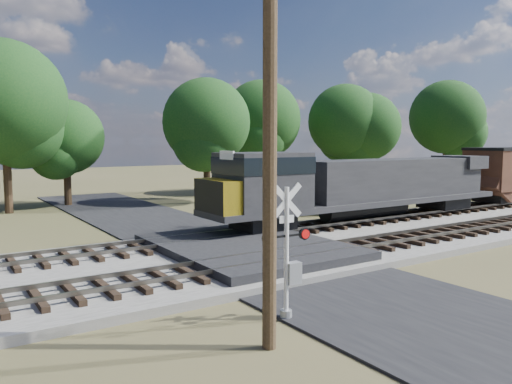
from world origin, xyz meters
TOP-DOWN VIEW (x-y plane):
  - ground at (0.00, 0.00)m, footprint 160.00×160.00m
  - ballast_bed at (10.00, 0.50)m, footprint 140.00×10.00m
  - road at (0.00, 0.00)m, footprint 7.00×60.00m
  - crossing_panel at (0.00, 0.50)m, footprint 7.00×9.00m
  - track_near at (3.12, -2.00)m, footprint 140.00×2.60m
  - track_far at (3.12, 3.00)m, footprint 140.00×2.60m
  - crossing_signal_near at (-3.20, -6.67)m, footprint 1.57×0.34m
  - crossing_signal_far at (2.99, 6.91)m, footprint 1.63×0.35m
  - utility_pole at (-4.79, -7.99)m, footprint 2.49×0.34m
  - equipment_shed at (13.84, 8.39)m, footprint 5.64×5.64m
  - treeline at (6.98, 20.95)m, footprint 81.55×12.81m

SIDE VIEW (x-z plane):
  - ground at x=0.00m, z-range 0.00..0.00m
  - road at x=0.00m, z-range 0.00..0.08m
  - ballast_bed at x=10.00m, z-range 0.00..0.30m
  - crossing_panel at x=0.00m, z-range 0.01..0.62m
  - track_near at x=3.12m, z-range 0.25..0.58m
  - track_far at x=3.12m, z-range 0.25..0.58m
  - equipment_shed at x=13.84m, z-range 0.02..3.08m
  - crossing_signal_near at x=-3.20m, z-range -0.33..3.56m
  - crossing_signal_far at x=2.99m, z-range -0.34..3.70m
  - utility_pole at x=-4.79m, z-range 0.31..10.50m
  - treeline at x=6.98m, z-range 1.09..13.07m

